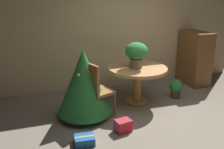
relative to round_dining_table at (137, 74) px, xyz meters
The scene contains 10 objects.
ground_plane 1.22m from the round_dining_table, 80.68° to the right, with size 6.60×6.60×0.00m, color #756B5B.
back_wall_panel 1.36m from the round_dining_table, 81.55° to the left, with size 6.00×0.10×2.60m, color tan.
round_dining_table is the anchor object (origin of this frame).
flower_vase 0.45m from the round_dining_table, 156.06° to the right, with size 0.44×0.44×0.50m.
wooden_chair_left 1.01m from the round_dining_table, 160.00° to the right, with size 0.52×0.57×1.00m.
holiday_tree 1.18m from the round_dining_table, 166.11° to the right, with size 0.96×0.96×1.25m.
gift_box_blue 1.84m from the round_dining_table, 139.57° to the right, with size 0.31×0.26×0.13m.
gift_box_red 1.29m from the round_dining_table, 124.25° to the right, with size 0.28×0.23×0.20m.
wooden_cabinet 1.91m from the round_dining_table, 19.74° to the left, with size 0.49×0.82×1.28m.
potted_plant 0.95m from the round_dining_table, ahead, with size 0.29×0.29×0.41m.
Camera 1 is at (-2.12, -3.24, 2.12)m, focal length 39.59 mm.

